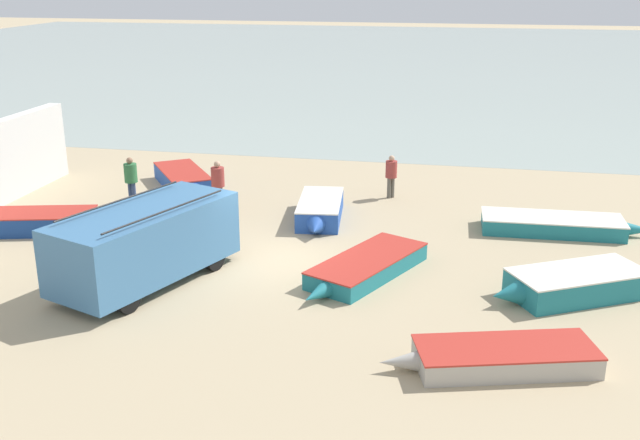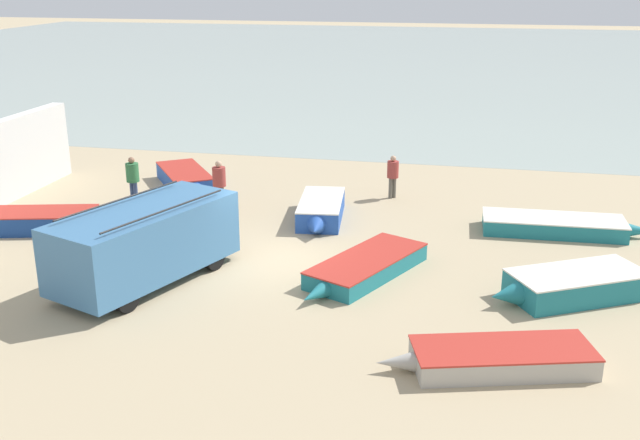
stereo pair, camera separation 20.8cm
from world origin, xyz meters
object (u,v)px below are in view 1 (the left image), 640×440
object	(u,v)px
fishing_rowboat_2	(183,179)
fishing_rowboat_6	(365,267)
fishing_rowboat_0	(556,225)
fishing_rowboat_1	(23,222)
fishing_rowboat_5	(500,357)
fishing_rowboat_3	(573,284)
fisherman_1	(218,181)
fishing_rowboat_4	(320,211)
fisherman_2	(391,173)
fisherman_0	(131,177)
parked_van	(146,242)

from	to	relation	value
fishing_rowboat_2	fishing_rowboat_6	distance (m)	10.87
fishing_rowboat_0	fishing_rowboat_6	xyz separation A→B (m)	(-5.44, -4.70, -0.01)
fishing_rowboat_0	fishing_rowboat_1	xyz separation A→B (m)	(-16.64, -3.30, 0.06)
fishing_rowboat_1	fishing_rowboat_5	world-z (taller)	fishing_rowboat_1
fishing_rowboat_2	fishing_rowboat_5	xyz separation A→B (m)	(11.58, -11.64, -0.07)
fishing_rowboat_3	fishing_rowboat_1	bearing A→B (deg)	-35.38
fishing_rowboat_2	fisherman_1	size ratio (longest dim) A/B	2.29
fishing_rowboat_3	fishing_rowboat_4	distance (m)	8.88
fishing_rowboat_4	fishing_rowboat_5	distance (m)	10.41
fishing_rowboat_0	fisherman_1	size ratio (longest dim) A/B	3.07
fishing_rowboat_0	fisherman_1	world-z (taller)	fisherman_1
fishing_rowboat_2	fishing_rowboat_5	bearing A→B (deg)	9.47
fishing_rowboat_5	fisherman_2	world-z (taller)	fisherman_2
fishing_rowboat_5	fishing_rowboat_6	distance (m)	5.59
fishing_rowboat_6	fishing_rowboat_3	bearing A→B (deg)	111.85
fishing_rowboat_3	fishing_rowboat_4	xyz separation A→B (m)	(-7.54, 4.68, 0.00)
fishing_rowboat_0	fisherman_0	size ratio (longest dim) A/B	3.11
parked_van	fisherman_0	distance (m)	7.21
fishing_rowboat_0	fishing_rowboat_3	world-z (taller)	fishing_rowboat_3
fishing_rowboat_0	fishing_rowboat_1	world-z (taller)	fishing_rowboat_1
fishing_rowboat_6	fisherman_1	xyz separation A→B (m)	(-5.84, 4.81, 0.79)
fishing_rowboat_4	fisherman_1	xyz separation A→B (m)	(-3.68, 0.45, 0.70)
fisherman_1	fishing_rowboat_1	bearing A→B (deg)	63.59
fishing_rowboat_3	fisherman_1	distance (m)	12.36
fishing_rowboat_5	fisherman_2	size ratio (longest dim) A/B	2.92
fishing_rowboat_5	fisherman_0	distance (m)	15.51
fishing_rowboat_2	fishing_rowboat_6	bearing A→B (deg)	12.75
fishing_rowboat_1	fisherman_1	xyz separation A→B (m)	(5.36, 3.42, 0.72)
fishing_rowboat_2	fisherman_1	xyz separation A→B (m)	(2.26, -2.44, 0.72)
fishing_rowboat_1	fishing_rowboat_2	world-z (taller)	fishing_rowboat_1
fishing_rowboat_3	fishing_rowboat_6	bearing A→B (deg)	-32.81
fisherman_0	fishing_rowboat_6	bearing A→B (deg)	-93.03
fishing_rowboat_5	fisherman_1	world-z (taller)	fisherman_1
fishing_rowboat_0	fishing_rowboat_3	bearing A→B (deg)	-92.38
fishing_rowboat_0	fishing_rowboat_2	bearing A→B (deg)	167.60
fishing_rowboat_5	fisherman_2	bearing A→B (deg)	-89.05
fishing_rowboat_4	fisherman_2	distance (m)	3.73
fishing_rowboat_1	fishing_rowboat_3	world-z (taller)	fishing_rowboat_3
fishing_rowboat_2	fishing_rowboat_3	bearing A→B (deg)	25.30
fishing_rowboat_2	fishing_rowboat_3	distance (m)	15.46
fishing_rowboat_1	fishing_rowboat_4	xyz separation A→B (m)	(9.04, 2.97, 0.03)
fishing_rowboat_3	fishing_rowboat_4	bearing A→B (deg)	-61.30
fishing_rowboat_3	fisherman_1	bearing A→B (deg)	-54.04
fishing_rowboat_2	fisherman_0	world-z (taller)	fisherman_0
fishing_rowboat_0	fisherman_0	bearing A→B (deg)	178.09
fishing_rowboat_1	fisherman_0	world-z (taller)	fisherman_0
fishing_rowboat_4	fisherman_2	world-z (taller)	fisherman_2
fishing_rowboat_4	fisherman_1	world-z (taller)	fisherman_1
fishing_rowboat_0	fishing_rowboat_5	distance (m)	9.29
fishing_rowboat_6	fisherman_0	world-z (taller)	fisherman_0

